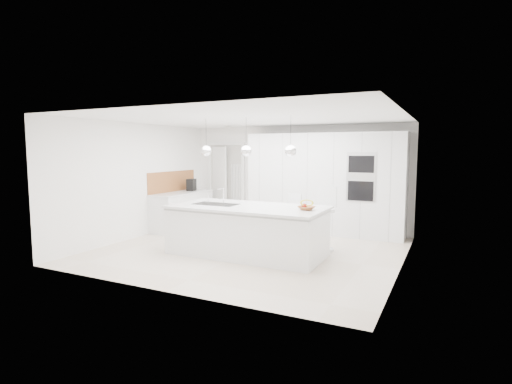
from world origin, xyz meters
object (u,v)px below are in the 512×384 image
at_px(bar_stool_left, 292,221).
at_px(bar_stool_right, 324,219).
at_px(island_base, 246,232).
at_px(espresso_machine, 191,185).
at_px(fruit_bowl, 306,208).

bearing_deg(bar_stool_left, bar_stool_right, 10.30).
distance_m(island_base, bar_stool_left, 1.13).
relative_size(bar_stool_left, bar_stool_right, 0.85).
bearing_deg(island_base, bar_stool_left, 62.72).
height_order(espresso_machine, bar_stool_left, espresso_machine).
relative_size(island_base, bar_stool_right, 2.31).
relative_size(island_base, espresso_machine, 9.41).
height_order(bar_stool_left, bar_stool_right, bar_stool_right).
bearing_deg(fruit_bowl, bar_stool_left, 122.90).
xyz_separation_m(espresso_machine, bar_stool_left, (3.04, -0.86, -0.53)).
height_order(fruit_bowl, espresso_machine, espresso_machine).
distance_m(fruit_bowl, bar_stool_left, 1.20).
height_order(island_base, bar_stool_left, bar_stool_left).
relative_size(espresso_machine, bar_stool_left, 0.29).
bearing_deg(bar_stool_right, bar_stool_left, 169.92).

